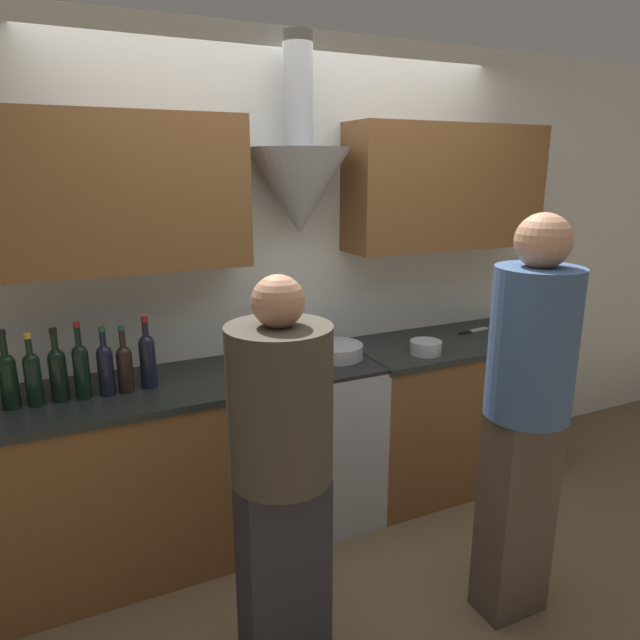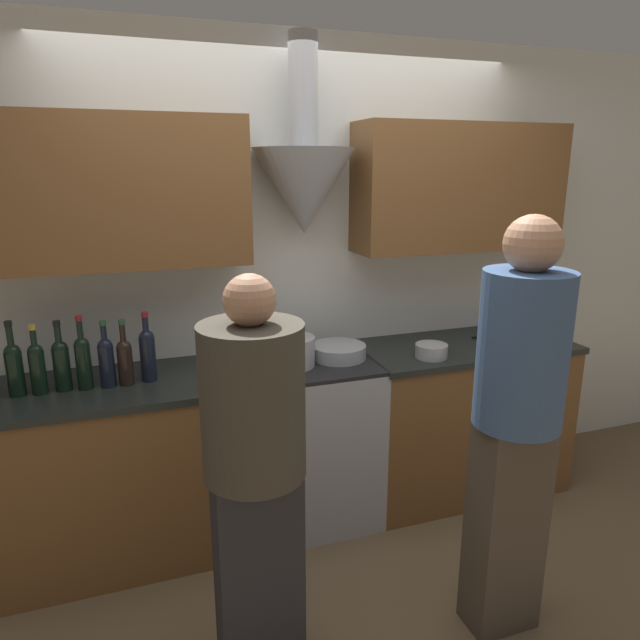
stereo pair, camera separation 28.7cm
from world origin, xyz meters
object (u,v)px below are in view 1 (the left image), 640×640
stove_range (312,439)px  wine_bottle_6 (125,366)px  wine_bottle_3 (58,371)px  person_foreground_right (527,406)px  person_foreground_left (281,471)px  stock_pot (289,352)px  wine_bottle_2 (33,376)px  wine_bottle_4 (81,368)px  wine_bottle_7 (148,358)px  wine_bottle_5 (106,367)px  orange_fruit (513,333)px  mixing_bowl (336,351)px  saucepan (426,347)px  wine_bottle_1 (8,377)px

stove_range → wine_bottle_6: wine_bottle_6 is taller
wine_bottle_3 → person_foreground_right: (1.72, -1.02, -0.08)m
person_foreground_left → person_foreground_right: 1.04m
stock_pot → person_foreground_right: person_foreground_right is taller
wine_bottle_2 → wine_bottle_4: bearing=-1.2°
wine_bottle_6 → person_foreground_left: 0.98m
wine_bottle_7 → wine_bottle_4: bearing=-177.4°
wine_bottle_3 → wine_bottle_5: wine_bottle_3 is taller
orange_fruit → person_foreground_right: bearing=-130.8°
wine_bottle_3 → wine_bottle_6: (0.28, -0.02, -0.01)m
wine_bottle_5 → orange_fruit: 2.28m
mixing_bowl → wine_bottle_2: bearing=-179.4°
wine_bottle_4 → person_foreground_right: 1.91m
wine_bottle_2 → person_foreground_right: bearing=-29.1°
wine_bottle_7 → mixing_bowl: wine_bottle_7 is taller
stock_pot → saucepan: (0.76, -0.13, -0.04)m
wine_bottle_4 → mixing_bowl: bearing=0.9°
wine_bottle_7 → wine_bottle_2: bearing=-178.9°
wine_bottle_6 → wine_bottle_3: bearing=175.4°
wine_bottle_1 → mixing_bowl: 1.56m
person_foreground_left → wine_bottle_5: bearing=119.9°
wine_bottle_1 → person_foreground_right: 2.16m
wine_bottle_1 → wine_bottle_7: 0.57m
wine_bottle_4 → person_foreground_right: (1.62, -1.01, -0.09)m
wine_bottle_7 → person_foreground_left: bearing=-70.5°
stove_range → wine_bottle_5: 1.18m
wine_bottle_1 → wine_bottle_2: wine_bottle_1 is taller
wine_bottle_2 → wine_bottle_5: 0.29m
wine_bottle_4 → wine_bottle_1: bearing=177.1°
wine_bottle_2 → orange_fruit: size_ratio=3.61×
stock_pot → person_foreground_left: (-0.39, -0.87, -0.13)m
stove_range → orange_fruit: (1.24, -0.16, 0.50)m
wine_bottle_6 → saucepan: size_ratio=1.82×
wine_bottle_3 → orange_fruit: wine_bottle_3 is taller
stock_pot → wine_bottle_2: bearing=179.5°
stove_range → orange_fruit: size_ratio=10.24×
stove_range → person_foreground_right: size_ratio=0.52×
stock_pot → stove_range: bearing=11.9°
stock_pot → person_foreground_left: bearing=-114.0°
wine_bottle_7 → orange_fruit: (2.08, -0.15, -0.10)m
wine_bottle_5 → person_foreground_left: person_foreground_left is taller
wine_bottle_6 → orange_fruit: size_ratio=3.53×
wine_bottle_3 → orange_fruit: size_ratio=3.68×
stove_range → wine_bottle_2: size_ratio=2.84×
wine_bottle_5 → mixing_bowl: bearing=1.2°
saucepan → person_foreground_right: person_foreground_right is taller
person_foreground_right → wine_bottle_5: bearing=146.6°
saucepan → wine_bottle_2: bearing=175.9°
stove_range → mixing_bowl: 0.51m
mixing_bowl → stove_range: bearing=178.5°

